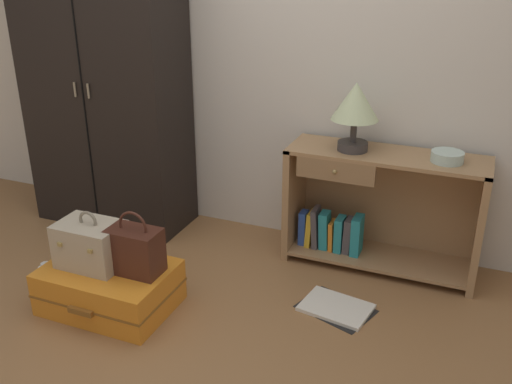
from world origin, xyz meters
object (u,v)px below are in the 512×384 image
bowl (447,157)px  handbag (135,250)px  bookshelf (374,209)px  wardrobe (105,82)px  suitcase_large (110,287)px  train_case (91,244)px  table_lamp (355,106)px  bottle (47,278)px  open_book_on_floor (336,308)px

bowl → handbag: size_ratio=0.51×
bookshelf → bowl: size_ratio=6.46×
wardrobe → bookshelf: (1.79, 0.06, -0.61)m
suitcase_large → train_case: bearing=179.5°
wardrobe → table_lamp: bearing=0.6°
train_case → bottle: 0.43m
handbag → open_book_on_floor: handbag is taller
handbag → open_book_on_floor: 1.09m
bookshelf → train_case: (-1.27, -1.00, 0.01)m
handbag → bowl: bearing=34.0°
bottle → suitcase_large: bearing=0.9°
suitcase_large → bottle: (-0.41, -0.01, -0.04)m
open_book_on_floor → table_lamp: bearing=99.4°
bookshelf → handbag: (-1.02, -0.97, 0.01)m
wardrobe → open_book_on_floor: size_ratio=4.41×
handbag → open_book_on_floor: bearing=22.7°
table_lamp → bottle: (-1.44, -0.96, -0.89)m
bookshelf → bowl: bearing=-5.5°
bottle → train_case: bearing=1.3°
bookshelf → open_book_on_floor: 0.67m
table_lamp → open_book_on_floor: table_lamp is taller
suitcase_large → wardrobe: bearing=123.0°
wardrobe → bookshelf: bearing=1.8°
train_case → open_book_on_floor: 1.33m
bookshelf → bowl: bowl is taller
train_case → handbag: (0.25, 0.03, 0.00)m
train_case → bottle: size_ratio=1.93×
table_lamp → bowl: bearing=0.6°
bottle → bowl: bearing=26.3°
wardrobe → open_book_on_floor: 2.04m
wardrobe → bowl: size_ratio=11.17×
bookshelf → open_book_on_floor: bearing=-96.0°
table_lamp → suitcase_large: 1.64m
wardrobe → train_case: size_ratio=5.75×
bowl → open_book_on_floor: (-0.43, -0.53, -0.73)m
suitcase_large → bottle: suitcase_large is taller
bottle → table_lamp: bearing=33.7°
bowl → bottle: 2.28m
bottle → open_book_on_floor: bottle is taller
wardrobe → train_case: bearing=-61.0°
bookshelf → suitcase_large: (-1.18, -1.00, -0.23)m
suitcase_large → train_case: (-0.09, 0.00, 0.24)m
table_lamp → bowl: 0.56m
bookshelf → suitcase_large: bookshelf is taller
table_lamp → bottle: size_ratio=2.24×
wardrobe → open_book_on_floor: wardrobe is taller
bowl → handbag: bowl is taller
train_case → open_book_on_floor: train_case is taller
suitcase_large → handbag: size_ratio=1.97×
table_lamp → bowl: (0.51, 0.01, -0.23)m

